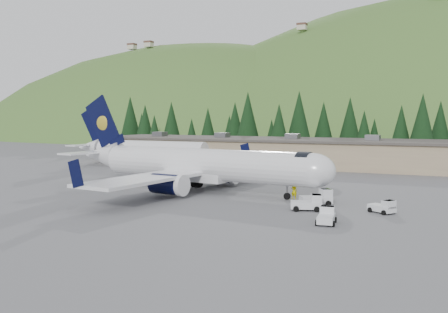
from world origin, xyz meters
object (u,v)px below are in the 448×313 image
Objects in this scene: second_airliner at (138,149)px; baggage_tug_c at (326,216)px; ramp_worker at (294,191)px; terminal_building at (268,151)px; airliner at (197,165)px; baggage_tug_a at (319,198)px; baggage_tug_b at (384,207)px; baggage_tug_d at (309,203)px.

baggage_tug_c is (43.09, -34.10, -2.68)m from second_airliner.
ramp_worker is at bearing 22.35° from baggage_tug_c.
terminal_building is at bearing -65.27° from ramp_worker.
airliner reaches higher than terminal_building.
second_airliner is 7.60× the size of baggage_tug_a.
ramp_worker is at bearing 3.14° from airliner.
second_airliner is 25.55m from terminal_building.
second_airliner is 14.81× the size of ramp_worker.
airliner reaches higher than baggage_tug_a.
airliner is 38.08m from terminal_building.
second_airliner is 9.67× the size of baggage_tug_b.
ramp_worker reaches higher than baggage_tug_c.
ramp_worker is (16.84, -38.67, -1.69)m from terminal_building.
baggage_tug_a is at bearing -32.20° from second_airliner.
baggage_tug_a is at bearing 11.39° from baggage_tug_c.
baggage_tug_b is 1.53× the size of ramp_worker.
baggage_tug_d is (-0.14, -3.40, -0.05)m from baggage_tug_a.
second_airliner reaches higher than baggage_tug_a.
second_airliner is 49.39m from baggage_tug_d.
second_airliner is at bearing 44.99° from baggage_tug_c.
baggage_tug_a is 4.38m from ramp_worker.
terminal_building reaches higher than baggage_tug_c.
baggage_tug_a is 0.05× the size of terminal_building.
baggage_tug_a is at bearing -63.83° from terminal_building.
baggage_tug_b is at bearing -47.22° from baggage_tug_a.
ramp_worker is at bearing -31.67° from second_airliner.
ramp_worker is at bearing 100.68° from baggage_tug_d.
baggage_tug_c is 1.53× the size of ramp_worker.
second_airliner reaches higher than ramp_worker.
second_airliner is at bearing -30.47° from ramp_worker.
baggage_tug_d is at bearing -65.72° from terminal_building.
airliner is 17.84m from baggage_tug_d.
second_airliner is 8.15× the size of baggage_tug_d.
airliner reaches higher than ramp_worker.
baggage_tug_b is at bearing 157.59° from ramp_worker.
second_airliner is 0.39× the size of terminal_building.
airliner reaches higher than second_airliner.
baggage_tug_d is (20.18, -44.73, -1.89)m from terminal_building.
baggage_tug_c is 13.07m from ramp_worker.
baggage_tug_d reaches higher than baggage_tug_c.
baggage_tug_a is 1.07× the size of baggage_tug_d.
baggage_tug_d is at bearing -35.63° from second_airliner.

